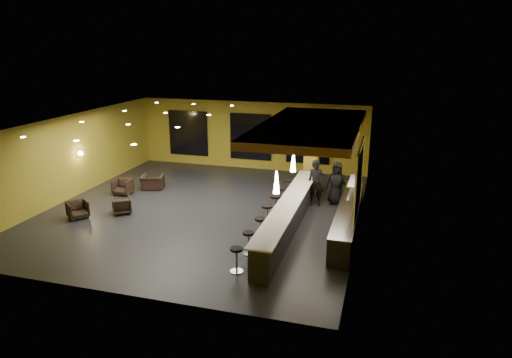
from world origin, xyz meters
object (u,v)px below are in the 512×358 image
(pendant_1, at_px, (293,162))
(bar_stool_6, at_px, (288,186))
(prep_counter, at_px, (348,219))
(pendant_2, at_px, (306,147))
(armchair_c, at_px, (123,187))
(bar_counter, at_px, (289,216))
(bar_stool_4, at_px, (275,203))
(bar_stool_5, at_px, (279,195))
(staff_b, at_px, (337,184))
(staff_c, at_px, (336,183))
(pendant_0, at_px, (276,182))
(armchair_a, at_px, (78,210))
(column, at_px, (312,153))
(armchair_b, at_px, (122,205))
(bar_stool_3, at_px, (267,213))
(bar_stool_1, at_px, (248,240))
(armchair_d, at_px, (153,182))
(staff_a, at_px, (316,183))
(bar_stool_0, at_px, (237,257))
(bar_stool_2, at_px, (260,226))

(pendant_1, bearing_deg, bar_stool_6, 104.76)
(prep_counter, distance_m, pendant_2, 3.73)
(prep_counter, xyz_separation_m, armchair_c, (-9.79, 1.30, -0.09))
(bar_counter, bearing_deg, bar_stool_4, 125.86)
(pendant_1, distance_m, bar_stool_4, 2.02)
(bar_stool_5, bearing_deg, staff_b, 28.20)
(staff_c, bearing_deg, pendant_0, -102.49)
(armchair_a, bearing_deg, column, -17.18)
(staff_c, distance_m, armchair_c, 9.19)
(pendant_1, xyz_separation_m, armchair_b, (-6.59, -0.72, -2.03))
(bar_counter, relative_size, armchair_a, 11.13)
(bar_stool_3, xyz_separation_m, bar_stool_5, (-0.03, 2.08, 0.01))
(pendant_1, relative_size, bar_stool_1, 0.95)
(armchair_c, bearing_deg, column, 15.75)
(pendant_0, distance_m, pendant_2, 5.00)
(bar_stool_4, bearing_deg, column, 78.12)
(pendant_2, xyz_separation_m, armchair_d, (-6.91, -0.14, -2.03))
(staff_a, bearing_deg, armchair_b, -169.83)
(armchair_a, height_order, bar_stool_4, bar_stool_4)
(column, relative_size, staff_c, 1.97)
(pendant_2, bearing_deg, staff_b, 16.53)
(pendant_0, distance_m, armchair_c, 8.90)
(armchair_c, distance_m, bar_stool_3, 7.14)
(pendant_1, bearing_deg, column, 90.00)
(bar_stool_3, bearing_deg, prep_counter, 7.26)
(column, xyz_separation_m, pendant_1, (0.00, -4.10, 0.60))
(staff_a, height_order, staff_c, staff_a)
(staff_a, height_order, armchair_a, staff_a)
(column, distance_m, pendant_1, 4.14)
(pendant_2, relative_size, bar_stool_6, 0.83)
(column, relative_size, bar_stool_0, 4.64)
(armchair_a, relative_size, armchair_d, 0.73)
(staff_c, bearing_deg, bar_stool_6, 177.85)
(column, xyz_separation_m, staff_c, (1.28, -1.45, -0.86))
(armchair_c, xyz_separation_m, armchair_d, (0.88, 1.06, -0.02))
(pendant_0, height_order, bar_stool_2, pendant_0)
(bar_stool_2, height_order, bar_stool_5, bar_stool_5)
(pendant_0, height_order, pendant_1, same)
(bar_stool_2, bearing_deg, staff_a, 72.27)
(column, height_order, bar_stool_2, column)
(staff_c, bearing_deg, armchair_b, -155.30)
(bar_stool_1, bearing_deg, armchair_c, 149.74)
(staff_a, distance_m, armchair_b, 7.72)
(prep_counter, relative_size, bar_stool_0, 7.96)
(armchair_d, bearing_deg, pendant_2, 166.35)
(staff_b, bearing_deg, bar_stool_4, -107.79)
(pendant_0, relative_size, bar_stool_4, 0.81)
(prep_counter, distance_m, armchair_c, 9.88)
(column, height_order, armchair_c, column)
(armchair_d, bearing_deg, bar_stool_4, 148.71)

